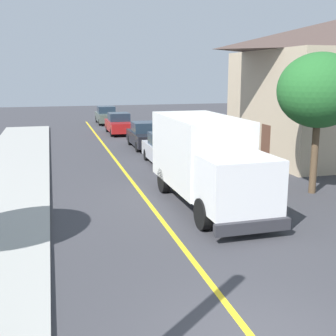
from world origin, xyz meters
name	(u,v)px	position (x,y,z in m)	size (l,w,h in m)	color
centre_line_yellow	(144,197)	(0.00, 10.00, 0.00)	(0.16, 56.00, 0.01)	gold
box_truck	(206,157)	(2.03, 8.49, 1.77)	(2.54, 7.23, 3.20)	silver
parked_car_near	(166,150)	(2.45, 15.80, 0.79)	(1.84, 4.42, 1.67)	#B7B7BC
parked_car_mid	(145,136)	(2.50, 21.30, 0.79)	(1.81, 4.41, 1.67)	black
parked_car_far	(119,124)	(1.87, 28.40, 0.79)	(1.81, 4.40, 1.67)	maroon
parked_car_furthest	(106,115)	(1.78, 35.80, 0.79)	(1.81, 4.41, 1.67)	#4C564C
stop_sign	(251,143)	(4.89, 10.68, 1.86)	(0.80, 0.10, 2.65)	gray
street_tree_far_side	(319,91)	(6.77, 8.79, 4.11)	(3.25, 3.25, 5.60)	brown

